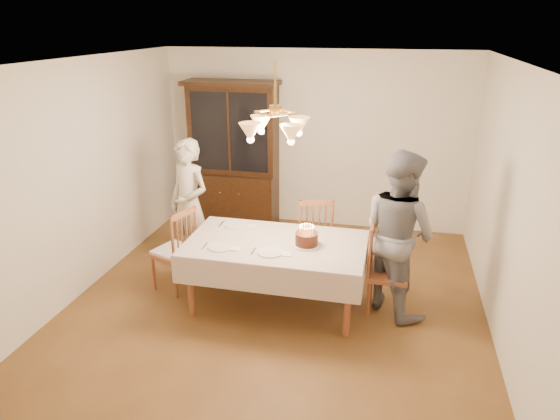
% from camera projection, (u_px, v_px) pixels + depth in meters
% --- Properties ---
extents(ground, '(5.00, 5.00, 0.00)m').
position_uv_depth(ground, '(276.00, 304.00, 5.56)').
color(ground, brown).
rests_on(ground, ground).
extents(room_shell, '(5.00, 5.00, 5.00)m').
position_uv_depth(room_shell, '(276.00, 167.00, 5.00)').
color(room_shell, white).
rests_on(room_shell, ground).
extents(dining_table, '(1.90, 1.10, 0.76)m').
position_uv_depth(dining_table, '(276.00, 249.00, 5.32)').
color(dining_table, brown).
rests_on(dining_table, ground).
extents(china_hutch, '(1.38, 0.54, 2.16)m').
position_uv_depth(china_hutch, '(234.00, 157.00, 7.49)').
color(china_hutch, black).
rests_on(china_hutch, ground).
extents(chair_far_side, '(0.52, 0.50, 1.00)m').
position_uv_depth(chair_far_side, '(315.00, 238.00, 6.16)').
color(chair_far_side, brown).
rests_on(chair_far_side, ground).
extents(chair_left_end, '(0.54, 0.56, 1.00)m').
position_uv_depth(chair_left_end, '(175.00, 253.00, 5.75)').
color(chair_left_end, brown).
rests_on(chair_left_end, ground).
extents(chair_right_end, '(0.43, 0.45, 1.00)m').
position_uv_depth(chair_right_end, '(386.00, 274.00, 5.29)').
color(chair_right_end, brown).
rests_on(chair_right_end, ground).
extents(elderly_woman, '(0.71, 0.61, 1.64)m').
position_uv_depth(elderly_woman, '(190.00, 204.00, 6.22)').
color(elderly_woman, '#F2E7CC').
rests_on(elderly_woman, ground).
extents(adult_in_grey, '(1.08, 1.09, 1.77)m').
position_uv_depth(adult_in_grey, '(399.00, 233.00, 5.20)').
color(adult_in_grey, slate).
rests_on(adult_in_grey, ground).
extents(birthday_cake, '(0.30, 0.30, 0.22)m').
position_uv_depth(birthday_cake, '(307.00, 239.00, 5.19)').
color(birthday_cake, white).
rests_on(birthday_cake, dining_table).
extents(place_setting_near_left, '(0.40, 0.25, 0.02)m').
position_uv_depth(place_setting_near_left, '(221.00, 247.00, 5.16)').
color(place_setting_near_left, white).
rests_on(place_setting_near_left, dining_table).
extents(place_setting_near_right, '(0.41, 0.26, 0.02)m').
position_uv_depth(place_setting_near_right, '(272.00, 252.00, 5.04)').
color(place_setting_near_right, white).
rests_on(place_setting_near_right, dining_table).
extents(place_setting_far_left, '(0.42, 0.27, 0.02)m').
position_uv_depth(place_setting_far_left, '(237.00, 225.00, 5.72)').
color(place_setting_far_left, white).
rests_on(place_setting_far_left, dining_table).
extents(chandelier, '(0.62, 0.62, 0.73)m').
position_uv_depth(chandelier, '(275.00, 128.00, 4.86)').
color(chandelier, '#BF8C3F').
rests_on(chandelier, ground).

